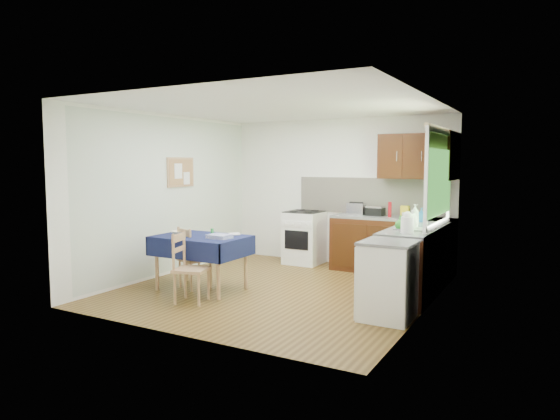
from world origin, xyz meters
The scene contains 33 objects.
floor centered at (0.00, 0.00, 0.00)m, with size 4.20×4.20×0.00m, color #493213.
ceiling centered at (0.00, 0.00, 2.50)m, with size 4.00×4.20×0.02m, color white.
wall_back centered at (0.00, 2.10, 1.25)m, with size 4.00×0.02×2.50m, color white.
wall_front centered at (0.00, -2.10, 1.25)m, with size 4.00×0.02×2.50m, color white.
wall_left centered at (-2.00, 0.00, 1.25)m, with size 0.02×4.20×2.50m, color silver.
wall_right centered at (2.00, 0.00, 1.25)m, with size 0.02×4.20×2.50m, color white.
base_cabinets centered at (1.36, 1.26, 0.43)m, with size 1.90×2.30×0.86m.
worktop_back centered at (1.05, 1.80, 0.88)m, with size 1.90×0.60×0.04m, color #5E5E62.
worktop_right centered at (1.70, 0.65, 0.88)m, with size 0.60×1.70×0.04m, color #5E5E62.
worktop_corner centered at (1.70, 1.80, 0.88)m, with size 0.60×0.60×0.04m, color #5E5E62.
splashback centered at (0.65, 2.08, 1.20)m, with size 2.70×0.02×0.60m, color beige.
upper_cabinets centered at (1.52, 1.80, 1.85)m, with size 1.20×0.85×0.70m.
stove centered at (-0.50, 1.80, 0.46)m, with size 0.60×0.61×0.92m.
window centered at (1.97, 0.70, 1.65)m, with size 0.04×1.48×1.26m.
fridge centered at (1.70, -0.55, 0.44)m, with size 0.58×0.60×0.89m.
corkboard centered at (-1.97, 0.30, 1.60)m, with size 0.04×0.62×0.47m.
dining_table centered at (-0.94, -0.52, 0.64)m, with size 1.24×0.84×0.75m.
chair_far centered at (-1.09, -0.53, 0.46)m, with size 0.49×0.49×0.86m.
chair_near centered at (-0.69, -1.10, 0.47)m, with size 0.48×0.48×0.88m.
toaster centered at (0.45, 1.80, 1.00)m, with size 0.28×0.17×0.21m.
sandwich_press centered at (0.76, 1.84, 0.98)m, with size 0.27×0.23×0.15m.
sauce_bottle centered at (1.03, 1.72, 1.02)m, with size 0.05×0.05×0.24m, color #AC0D17.
yellow_packet centered at (1.22, 1.91, 0.99)m, with size 0.13×0.09×0.17m, color yellow.
dish_rack centered at (1.72, 0.41, 0.92)m, with size 0.42×0.32×0.20m.
kettle centered at (1.74, 0.09, 1.02)m, with size 0.16×0.16×0.27m.
cup centered at (1.29, 1.69, 0.94)m, with size 0.11×0.11×0.09m, color silver.
soap_bottle_a centered at (1.63, 0.86, 1.04)m, with size 0.11×0.11×0.29m, color white.
soap_bottle_b centered at (1.62, 1.31, 1.00)m, with size 0.09×0.10×0.21m, color #1B559D.
soap_bottle_c centered at (1.59, 0.32, 0.99)m, with size 0.14×0.14×0.18m, color #288925.
plate_bowl centered at (-1.28, -0.56, 0.78)m, with size 0.22×0.22×0.05m, color #F8F0CB.
book centered at (-0.67, -0.24, 0.76)m, with size 0.15×0.20×0.02m, color white.
spice_jar centered at (-0.87, -0.36, 0.79)m, with size 0.04×0.04×0.09m, color green.
tea_towel centered at (-0.59, -0.57, 0.78)m, with size 0.29×0.23×0.05m, color #293396.
Camera 1 is at (3.30, -5.92, 1.75)m, focal length 32.00 mm.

